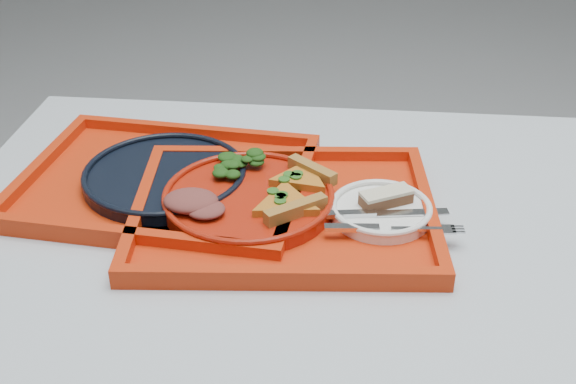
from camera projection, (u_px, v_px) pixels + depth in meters
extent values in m
cube|color=#B4BDCA|center=(465.00, 235.00, 1.08)|extent=(1.60, 0.80, 0.03)
cylinder|color=gray|center=(100.00, 273.00, 1.61)|extent=(0.05, 0.05, 0.72)
cube|color=#BB2809|center=(284.00, 214.00, 1.09)|extent=(0.48, 0.39, 0.01)
cube|color=#BB2809|center=(166.00, 185.00, 1.17)|extent=(0.48, 0.39, 0.01)
cylinder|color=#9E1B0A|center=(249.00, 201.00, 1.10)|extent=(0.26, 0.26, 0.02)
cylinder|color=white|center=(381.00, 212.00, 1.07)|extent=(0.15, 0.15, 0.01)
cylinder|color=black|center=(165.00, 177.00, 1.16)|extent=(0.26, 0.26, 0.02)
ellipsoid|color=black|center=(236.00, 161.00, 1.14)|extent=(0.08, 0.07, 0.04)
ellipsoid|color=brown|center=(191.00, 201.00, 1.06)|extent=(0.08, 0.07, 0.02)
cube|color=#532F1B|center=(386.00, 199.00, 1.08)|extent=(0.08, 0.06, 0.02)
cube|color=beige|center=(386.00, 193.00, 1.07)|extent=(0.08, 0.06, 0.01)
cube|color=silver|center=(386.00, 213.00, 1.05)|extent=(0.19, 0.05, 0.01)
cube|color=silver|center=(390.00, 228.00, 1.02)|extent=(0.19, 0.04, 0.01)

